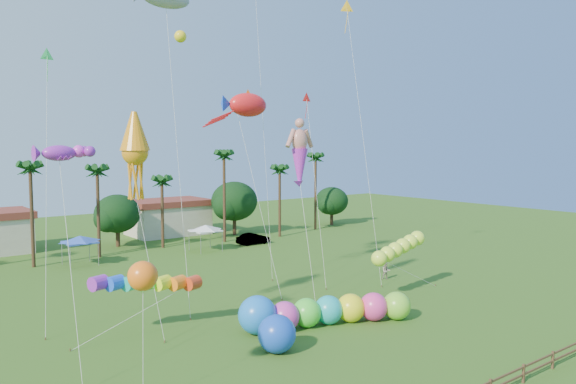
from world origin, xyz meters
TOP-DOWN VIEW (x-y plane):
  - ground at (0.00, 0.00)m, footprint 160.00×160.00m
  - tree_line at (3.57, 44.00)m, footprint 69.46×8.91m
  - buildings_row at (-3.09, 50.00)m, footprint 35.00×7.00m
  - tent_row at (-6.00, 36.33)m, footprint 31.00×4.00m
  - car_b at (14.85, 36.27)m, footprint 4.23×1.48m
  - spectator_b at (14.19, 13.71)m, footprint 0.96×0.94m
  - caterpillar_inflatable at (0.66, 7.28)m, footprint 12.07×6.09m
  - blue_ball at (-4.54, 5.20)m, footprint 2.28×2.28m
  - rainbow_tube at (-7.92, 12.56)m, footprint 9.81×2.21m
  - green_worm at (8.53, 9.30)m, footprint 10.71×1.48m
  - orange_ball_kite at (-13.34, 3.89)m, footprint 1.70×1.70m
  - merman_kite at (3.54, 13.11)m, footprint 2.53×4.17m
  - fish_kite at (2.51, 18.71)m, footprint 5.57×6.31m
  - squid_kite at (-9.42, 13.95)m, footprint 2.20×4.29m
  - lobster_kite at (-15.17, 10.17)m, footprint 3.37×4.49m
  - delta_kite_red at (8.33, 18.02)m, footprint 1.51×3.98m
  - delta_kite_yellow at (11.88, 16.66)m, footprint 1.33×5.25m
  - delta_kite_green at (-13.05, 19.99)m, footprint 2.38×4.42m

SIDE VIEW (x-z plane):
  - ground at x=0.00m, z-range 0.00..0.00m
  - car_b at x=14.85m, z-range 0.00..1.39m
  - spectator_b at x=14.19m, z-range 0.00..1.56m
  - caterpillar_inflatable at x=0.66m, z-range -0.20..2.32m
  - blue_ball at x=-4.54m, z-range 0.00..2.28m
  - buildings_row at x=-3.09m, z-range 0.00..4.00m
  - tent_row at x=-6.00m, z-range 2.45..3.05m
  - rainbow_tube at x=-7.92m, z-range 1.25..4.73m
  - green_worm at x=8.53m, z-range 1.30..5.41m
  - tree_line at x=3.57m, z-range -1.22..9.78m
  - orange_ball_kite at x=-13.34m, z-range 2.70..9.54m
  - merman_kite at x=3.54m, z-range 4.38..18.23m
  - squid_kite at x=-9.42m, z-range 4.53..19.05m
  - lobster_kite at x=-15.17m, z-range 5.60..18.04m
  - fish_kite at x=2.51m, z-range 7.24..23.96m
  - delta_kite_red at x=8.33m, z-range 7.57..24.52m
  - delta_kite_green at x=-13.05m, z-range 8.46..27.34m
  - delta_kite_yellow at x=11.88m, z-range 11.56..36.79m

